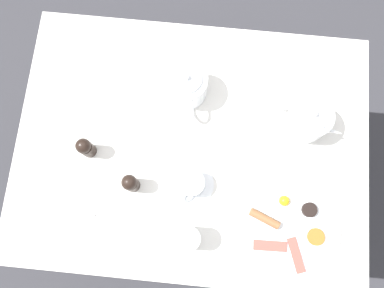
% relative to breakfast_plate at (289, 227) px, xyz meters
% --- Properties ---
extents(ground_plane, '(8.00, 8.00, 0.00)m').
position_rel_breakfast_plate_xyz_m(ground_plane, '(-0.22, -0.32, -0.76)').
color(ground_plane, '#333338').
extents(table, '(0.85, 1.13, 0.75)m').
position_rel_breakfast_plate_xyz_m(table, '(-0.22, -0.32, -0.08)').
color(table, silver).
rests_on(table, ground_plane).
extents(breakfast_plate, '(0.31, 0.31, 0.04)m').
position_rel_breakfast_plate_xyz_m(breakfast_plate, '(0.00, 0.00, 0.00)').
color(breakfast_plate, white).
rests_on(breakfast_plate, table).
extents(teapot_near, '(0.13, 0.21, 0.13)m').
position_rel_breakfast_plate_xyz_m(teapot_near, '(-0.33, 0.03, 0.05)').
color(teapot_near, white).
rests_on(teapot_near, table).
extents(teapot_far, '(0.22, 0.13, 0.13)m').
position_rel_breakfast_plate_xyz_m(teapot_far, '(-0.40, -0.35, 0.05)').
color(teapot_far, white).
rests_on(teapot_far, table).
extents(teacup_with_saucer_left, '(0.14, 0.14, 0.06)m').
position_rel_breakfast_plate_xyz_m(teacup_with_saucer_left, '(-0.10, -0.31, 0.02)').
color(teacup_with_saucer_left, white).
rests_on(teacup_with_saucer_left, table).
extents(water_glass_tall, '(0.07, 0.07, 0.10)m').
position_rel_breakfast_plate_xyz_m(water_glass_tall, '(0.06, -0.30, 0.04)').
color(water_glass_tall, white).
rests_on(water_glass_tall, table).
extents(pepper_grinder, '(0.05, 0.05, 0.10)m').
position_rel_breakfast_plate_xyz_m(pepper_grinder, '(-0.17, -0.64, 0.04)').
color(pepper_grinder, black).
rests_on(pepper_grinder, table).
extents(salt_grinder, '(0.05, 0.05, 0.10)m').
position_rel_breakfast_plate_xyz_m(salt_grinder, '(-0.08, -0.49, 0.04)').
color(salt_grinder, black).
rests_on(salt_grinder, table).
extents(fork_by_plate, '(0.07, 0.16, 0.00)m').
position_rel_breakfast_plate_xyz_m(fork_by_plate, '(-0.01, -0.67, -0.01)').
color(fork_by_plate, silver).
rests_on(fork_by_plate, table).
extents(knife_by_plate, '(0.05, 0.20, 0.00)m').
position_rel_breakfast_plate_xyz_m(knife_by_plate, '(-0.40, -0.76, -0.01)').
color(knife_by_plate, silver).
rests_on(knife_by_plate, table).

